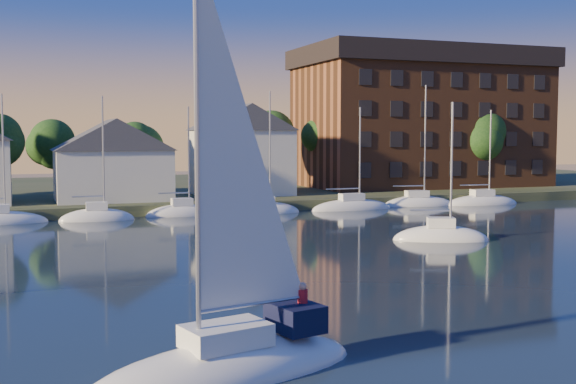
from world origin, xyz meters
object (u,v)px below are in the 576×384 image
clubhouse_east (241,149)px  drifting_sailboat_right (441,239)px  clubhouse_centre (112,159)px  condo_block (421,117)px  hero_sailboat (230,356)px

clubhouse_east → drifting_sailboat_right: (5.34, -31.54, -5.90)m
clubhouse_east → drifting_sailboat_right: size_ratio=0.96×
clubhouse_centre → clubhouse_east: 14.17m
drifting_sailboat_right → condo_block: bearing=85.6°
hero_sailboat → drifting_sailboat_right: 31.56m
clubhouse_centre → condo_block: condo_block is taller
clubhouse_centre → clubhouse_east: clubhouse_east is taller
hero_sailboat → drifting_sailboat_right: hero_sailboat is taller
condo_block → clubhouse_centre: bearing=-168.8°
clubhouse_east → hero_sailboat: size_ratio=0.72×
clubhouse_centre → condo_block: bearing=11.2°
clubhouse_centre → hero_sailboat: hero_sailboat is taller
hero_sailboat → drifting_sailboat_right: bearing=-147.6°
clubhouse_centre → condo_block: (40.00, 7.95, 4.66)m
condo_block → hero_sailboat: (-42.70, -60.07, -9.19)m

